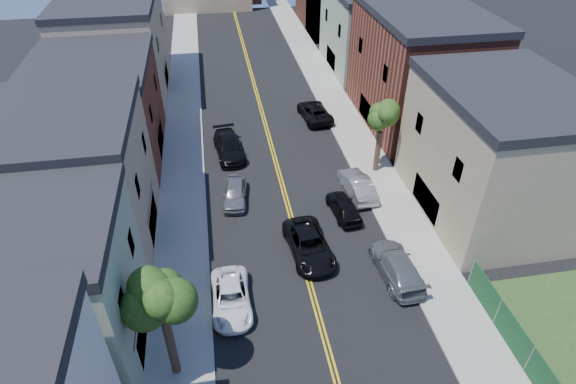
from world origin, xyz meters
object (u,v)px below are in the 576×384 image
black_car_right (344,207)px  dark_car_right_far (315,112)px  silver_car_right (357,185)px  black_suv_lane (309,245)px  black_car_left (229,147)px  grey_car_right (397,266)px  white_pickup (231,298)px  grey_car_left (235,193)px

black_car_right → dark_car_right_far: bearing=-100.3°
silver_car_right → black_suv_lane: bearing=44.9°
black_car_left → grey_car_right: (9.26, -16.07, -0.03)m
white_pickup → grey_car_left: bearing=84.4°
grey_car_right → dark_car_right_far: bearing=-90.9°
dark_car_right_far → black_suv_lane: (-4.43, -18.58, 0.00)m
white_pickup → black_suv_lane: bearing=33.7°
silver_car_right → dark_car_right_far: silver_car_right is taller
white_pickup → silver_car_right: size_ratio=1.01×
white_pickup → black_suv_lane: 6.38m
silver_car_right → black_car_left: bearing=-43.1°
black_suv_lane → grey_car_right: bearing=-34.5°
grey_car_right → silver_car_right: bearing=-92.6°
silver_car_right → black_suv_lane: size_ratio=0.88×
white_pickup → black_car_right: 11.16m
silver_car_right → black_suv_lane: 7.72m
dark_car_right_far → grey_car_left: bearing=48.4°
black_car_left → grey_car_right: black_car_left is taller
black_car_left → silver_car_right: size_ratio=1.16×
silver_car_right → dark_car_right_far: bearing=-92.1°
black_car_left → black_suv_lane: (4.30, -13.25, -0.05)m
grey_car_left → black_car_right: (7.60, -3.00, -0.02)m
grey_car_right → black_car_right: size_ratio=1.30×
grey_car_left → grey_car_right: size_ratio=0.80×
black_car_right → black_suv_lane: size_ratio=0.75×
dark_car_right_far → black_suv_lane: size_ratio=0.99×
black_car_left → black_suv_lane: 13.93m
grey_car_left → black_car_right: 8.17m
white_pickup → black_car_left: (1.02, 16.77, 0.13)m
grey_car_left → black_car_left: size_ratio=0.77×
white_pickup → grey_car_right: (10.28, 0.70, 0.11)m
black_suv_lane → dark_car_right_far: bearing=71.7°
dark_car_right_far → white_pickup: bearing=60.6°
black_car_left → dark_car_right_far: 10.23m
grey_car_left → silver_car_right: size_ratio=0.89×
white_pickup → grey_car_left: grey_car_left is taller
white_pickup → silver_car_right: (10.32, 9.40, 0.12)m
grey_car_right → black_suv_lane: bearing=-31.9°
black_car_left → silver_car_right: black_car_left is taller
black_car_left → black_car_right: bearing=-57.7°
white_pickup → black_suv_lane: black_suv_lane is taller
dark_car_right_far → black_suv_lane: black_suv_lane is taller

